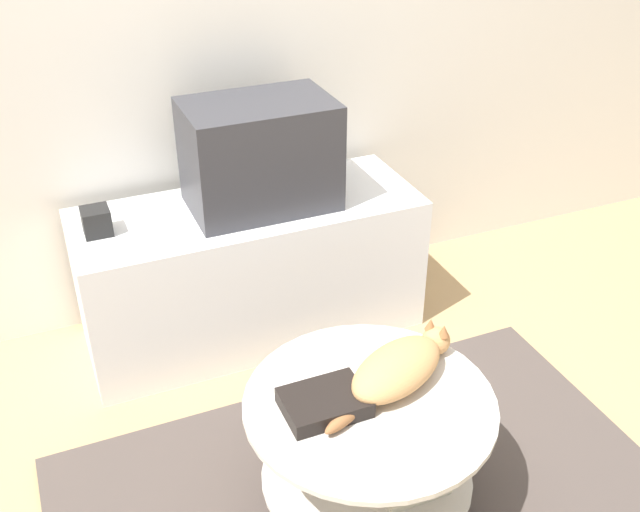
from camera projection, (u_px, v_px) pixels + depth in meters
ground_plane at (366, 500)px, 2.44m from camera, size 12.00×12.00×0.00m
wall_back at (218, 1)px, 2.85m from camera, size 8.00×0.05×2.60m
rug at (366, 498)px, 2.43m from camera, size 1.95×1.17×0.02m
tv_stand at (251, 270)px, 3.09m from camera, size 1.37×0.52×0.59m
tv at (260, 155)px, 2.85m from camera, size 0.56×0.36×0.42m
speaker at (96, 221)px, 2.73m from camera, size 0.10×0.10×0.10m
coffee_table at (369, 439)px, 2.27m from camera, size 0.75×0.75×0.42m
dvd_box at (324, 403)px, 2.15m from camera, size 0.24×0.18×0.05m
cat at (399, 367)px, 2.24m from camera, size 0.53×0.32×0.12m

